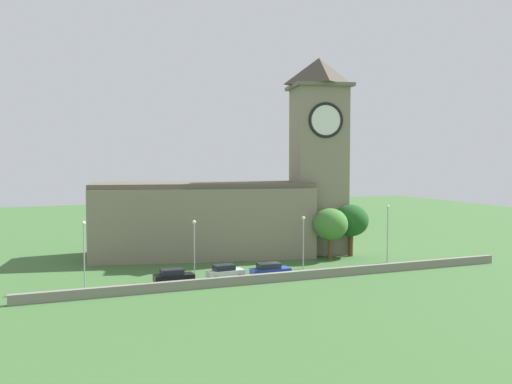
{
  "coord_description": "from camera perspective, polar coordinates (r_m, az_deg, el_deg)",
  "views": [
    {
      "loc": [
        -27.8,
        -61.03,
        14.24
      ],
      "look_at": [
        -0.41,
        7.1,
        9.73
      ],
      "focal_mm": 40.12,
      "sensor_mm": 36.0,
      "label": 1
    }
  ],
  "objects": [
    {
      "name": "quay_barrier",
      "position": [
        66.56,
        3.33,
        -8.38
      ],
      "size": [
        59.63,
        0.7,
        1.05
      ],
      "primitive_type": "cube",
      "color": "gray",
      "rests_on": "ground"
    },
    {
      "name": "car_blue",
      "position": [
        68.1,
        1.4,
        -7.79
      ],
      "size": [
        4.71,
        2.18,
        1.74
      ],
      "color": "#233D9E",
      "rests_on": "ground"
    },
    {
      "name": "streetlamp_central",
      "position": [
        72.85,
        4.74,
        -4.15
      ],
      "size": [
        0.44,
        0.44,
        6.75
      ],
      "color": "#9EA0A5",
      "rests_on": "ground"
    },
    {
      "name": "ground_plane",
      "position": [
        82.2,
        -1.8,
        -6.46
      ],
      "size": [
        200.0,
        200.0,
        0.0
      ],
      "primitive_type": "plane",
      "color": "#3D6633"
    },
    {
      "name": "car_black",
      "position": [
        65.44,
        -8.24,
        -8.31
      ],
      "size": [
        4.49,
        2.17,
        1.7
      ],
      "color": "black",
      "rests_on": "ground"
    },
    {
      "name": "streetlamp_west_end",
      "position": [
        64.44,
        -16.79,
        -4.99
      ],
      "size": [
        0.44,
        0.44,
        7.36
      ],
      "color": "#9EA0A5",
      "rests_on": "ground"
    },
    {
      "name": "car_white",
      "position": [
        67.0,
        -3.1,
        -7.97
      ],
      "size": [
        4.34,
        2.19,
        1.78
      ],
      "color": "silver",
      "rests_on": "ground"
    },
    {
      "name": "tree_riverside_east",
      "position": [
        79.85,
        7.42,
        -3.23
      ],
      "size": [
        4.89,
        4.89,
        7.14
      ],
      "color": "brown",
      "rests_on": "ground"
    },
    {
      "name": "tree_churchyard",
      "position": [
        83.08,
        9.44,
        -2.83
      ],
      "size": [
        5.07,
        5.07,
        7.44
      ],
      "color": "brown",
      "rests_on": "ground"
    },
    {
      "name": "church",
      "position": [
        83.28,
        -1.9,
        -0.75
      ],
      "size": [
        38.32,
        17.9,
        28.81
      ],
      "color": "gray",
      "rests_on": "ground"
    },
    {
      "name": "streetlamp_east_mid",
      "position": [
        78.92,
        12.99,
        -3.2
      ],
      "size": [
        0.44,
        0.44,
        7.81
      ],
      "color": "#9EA0A5",
      "rests_on": "ground"
    },
    {
      "name": "streetlamp_west_mid",
      "position": [
        67.79,
        -6.18,
        -4.7
      ],
      "size": [
        0.44,
        0.44,
        6.83
      ],
      "color": "#9EA0A5",
      "rests_on": "ground"
    }
  ]
}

